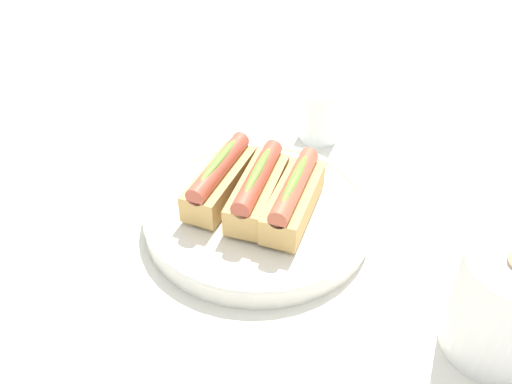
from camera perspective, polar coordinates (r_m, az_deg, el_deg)
The scene contains 7 objects.
ground_plane at distance 0.78m, azimuth 1.13°, elevation -2.40°, with size 2.40×2.40×0.00m, color silver.
serving_bowl at distance 0.76m, azimuth 0.00°, elevation -2.12°, with size 0.32×0.32×0.03m.
hotdog_front at distance 0.75m, azimuth -3.87°, elevation 1.48°, with size 0.16×0.08×0.06m.
hotdog_back at distance 0.73m, azimuth 0.00°, elevation 0.48°, with size 0.16×0.10×0.06m.
hotdog_side at distance 0.72m, azimuth 4.05°, elevation -0.56°, with size 0.16×0.09×0.06m.
water_glass at distance 0.94m, azimuth 6.83°, elevation 7.93°, with size 0.07×0.07×0.09m.
paper_towel_roll at distance 0.64m, azimuth 24.92°, elevation -11.08°, with size 0.11×0.11×0.13m.
Camera 1 is at (0.49, 0.34, 0.51)m, focal length 37.54 mm.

